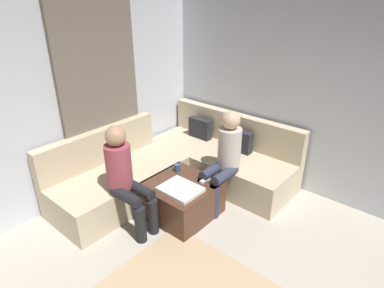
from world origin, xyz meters
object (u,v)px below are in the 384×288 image
Objects in this scene: sectional_couch at (179,167)px; person_on_couch_side at (125,175)px; coffee_mug at (178,168)px; game_remote at (205,180)px; ottoman at (181,198)px; person_on_couch_back at (224,156)px.

person_on_couch_side is at bearing -81.56° from sectional_couch.
game_remote is at bearing 5.71° from coffee_mug.
sectional_couch is 26.84× the size of coffee_mug.
ottoman is 0.63× the size of person_on_couch_side.
ottoman is 0.72m from person_on_couch_back.
person_on_couch_back is (0.25, 0.51, 0.45)m from ottoman.
ottoman is 0.77m from person_on_couch_side.
sectional_couch is 17.00× the size of game_remote.
game_remote is (0.64, -0.23, 0.15)m from sectional_couch.
person_on_couch_back is at bearing 34.92° from coffee_mug.
sectional_couch is at bearing 130.99° from coffee_mug.
game_remote is (0.40, 0.04, -0.04)m from coffee_mug.
coffee_mug is at bearing 140.71° from ottoman.
game_remote is at bearing -19.95° from sectional_couch.
person_on_couch_back is at bearing 4.49° from sectional_couch.
coffee_mug is 0.60m from person_on_couch_back.
person_on_couch_side is (-0.49, -0.77, 0.23)m from game_remote.
coffee_mug reaches higher than ottoman.
ottoman is at bearing -129.29° from game_remote.
sectional_couch is 0.40m from coffee_mug.
coffee_mug is 0.08× the size of person_on_couch_side.
person_on_couch_back is 1.19m from person_on_couch_side.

